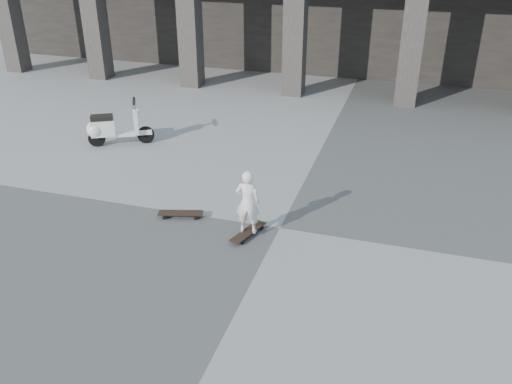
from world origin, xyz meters
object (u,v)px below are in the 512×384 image
(skateboard_spare, at_px, (181,214))
(child, at_px, (248,202))
(scooter, at_px, (109,128))
(longboard, at_px, (248,232))

(skateboard_spare, height_order, child, child)
(skateboard_spare, bearing_deg, scooter, 122.47)
(longboard, height_order, scooter, scooter)
(skateboard_spare, bearing_deg, child, -26.11)
(child, relative_size, scooter, 0.80)
(child, distance_m, scooter, 5.69)
(longboard, bearing_deg, skateboard_spare, 97.01)
(longboard, relative_size, child, 0.76)
(skateboard_spare, xyz_separation_m, scooter, (-3.25, 2.92, 0.38))
(skateboard_spare, distance_m, child, 1.60)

